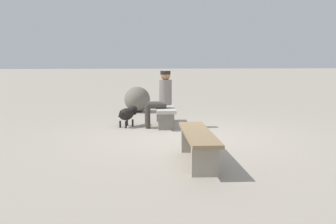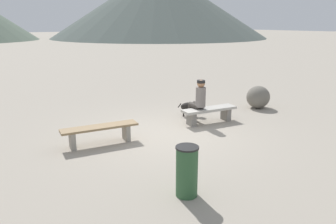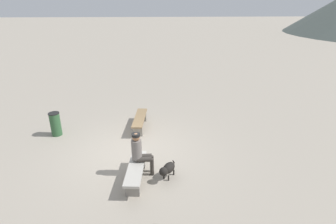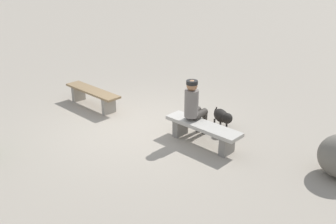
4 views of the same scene
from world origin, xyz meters
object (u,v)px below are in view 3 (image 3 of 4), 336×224
object	(u,v)px
seated_person	(140,151)
bench_left	(140,120)
trash_bin	(55,124)
dog	(168,169)
bench_right	(136,171)

from	to	relation	value
seated_person	bench_left	bearing A→B (deg)	-177.89
trash_bin	seated_person	bearing A→B (deg)	49.97
bench_left	dog	xyz separation A→B (m)	(3.38, 0.86, -0.02)
bench_left	bench_right	size ratio (longest dim) A/B	1.09
bench_left	bench_right	bearing A→B (deg)	5.39
bench_right	trash_bin	bearing A→B (deg)	-128.43
dog	bench_right	bearing A→B (deg)	-53.26
seated_person	trash_bin	bearing A→B (deg)	-129.78
seated_person	dog	xyz separation A→B (m)	(0.28, 0.76, -0.45)
bench_right	seated_person	world-z (taller)	seated_person
seated_person	bench_right	bearing A→B (deg)	-22.02
bench_right	seated_person	size ratio (longest dim) A/B	1.31
trash_bin	dog	bearing A→B (deg)	53.12
trash_bin	bench_left	bearing A→B (deg)	96.76
dog	bench_left	bearing A→B (deg)	-131.32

